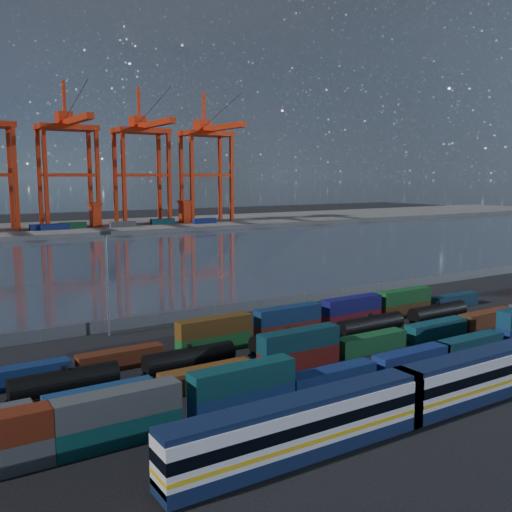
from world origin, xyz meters
TOP-DOWN VIEW (x-y plane):
  - ground at (0.00, 0.00)m, footprint 700.00×700.00m
  - harbor_water at (0.00, 105.00)m, footprint 700.00×700.00m
  - far_quay at (0.00, 210.00)m, footprint 700.00×70.00m
  - passenger_train at (-2.12, -22.30)m, footprint 79.30×3.37m
  - container_row_south at (-6.94, -10.68)m, footprint 127.58×2.44m
  - container_row_mid at (6.30, -2.25)m, footprint 140.69×2.40m
  - container_row_north at (-2.60, 10.04)m, footprint 140.57×2.31m
  - tanker_string at (-26.91, 3.09)m, footprint 105.45×2.67m
  - waterfront_fence at (-0.00, 28.00)m, footprint 160.12×0.12m
  - yard_light_mast at (-30.00, 26.00)m, footprint 1.60×0.40m
  - gantry_cranes at (-7.50, 203.21)m, footprint 200.92×49.76m
  - quay_containers at (-11.00, 195.46)m, footprint 172.58×10.99m
  - straddle_carriers at (-2.50, 200.00)m, footprint 140.00×7.00m

SIDE VIEW (x-z plane):
  - ground at x=0.00m, z-range 0.00..0.00m
  - harbor_water at x=0.00m, z-range 0.01..0.01m
  - far_quay at x=0.00m, z-range 0.00..2.00m
  - waterfront_fence at x=0.00m, z-range -0.10..2.10m
  - container_row_mid at x=6.30m, z-range -1.04..4.06m
  - tanker_string at x=-26.91m, z-range 0.01..3.83m
  - container_row_north at x=-2.60m, z-range -0.41..4.51m
  - container_row_south at x=-6.94m, z-range -0.50..4.71m
  - passenger_train at x=-2.12m, z-range 0.02..5.80m
  - quay_containers at x=-11.00m, z-range 2.00..4.60m
  - straddle_carriers at x=-2.50m, z-range 2.27..13.37m
  - yard_light_mast at x=-30.00m, z-range 1.00..17.60m
  - gantry_cranes at x=-7.50m, z-range 7.61..75.00m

